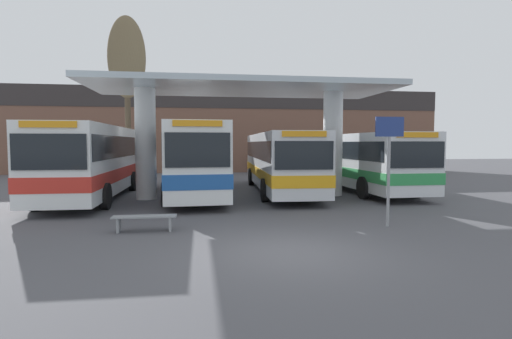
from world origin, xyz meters
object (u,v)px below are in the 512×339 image
Objects in this scene: transit_bus_left_bay at (92,159)px; transit_bus_far_right_bay at (359,159)px; transit_bus_center_bay at (193,157)px; poplar_tree_behind_left at (127,60)px; transit_bus_right_bay at (279,159)px; waiting_bench_near_pillar at (145,220)px; info_sign_platform at (389,149)px; parked_car_street at (291,161)px.

transit_bus_left_bay reaches higher than transit_bus_far_right_bay.
transit_bus_center_bay is 7.57m from poplar_tree_behind_left.
transit_bus_right_bay is 1.06× the size of transit_bus_far_right_bay.
poplar_tree_behind_left is (-12.68, 2.86, 5.56)m from transit_bus_far_right_bay.
transit_bus_right_bay is (9.08, 1.47, -0.14)m from transit_bus_left_bay.
transit_bus_center_bay is 8.29m from waiting_bench_near_pillar.
transit_bus_left_bay is 3.16× the size of info_sign_platform.
parked_car_street is at bearing 36.61° from poplar_tree_behind_left.
waiting_bench_near_pillar is (-1.33, -8.04, -1.54)m from transit_bus_center_bay.
parked_car_street is (11.65, 8.65, -6.19)m from poplar_tree_behind_left.
info_sign_platform is 0.79× the size of parked_car_street.
transit_bus_left_bay is at bearing 113.52° from waiting_bench_near_pillar.
info_sign_platform reaches higher than waiting_bench_near_pillar.
transit_bus_far_right_bay is 2.73× the size of parked_car_street.
transit_bus_left_bay reaches higher than waiting_bench_near_pillar.
transit_bus_right_bay is at bearing -170.23° from transit_bus_left_bay.
transit_bus_right_bay is at bearing 56.73° from waiting_bench_near_pillar.
transit_bus_right_bay is 6.70× the size of waiting_bench_near_pillar.
info_sign_platform is at bearing 144.19° from transit_bus_left_bay.
info_sign_platform is at bearing -51.64° from poplar_tree_behind_left.
transit_bus_right_bay is 9.39m from info_sign_platform.
transit_bus_center_bay is 10.32m from info_sign_platform.
poplar_tree_behind_left is at bearing 101.18° from waiting_bench_near_pillar.
parked_car_street is (3.46, 11.63, -0.64)m from transit_bus_right_bay.
transit_bus_far_right_bay is at bearing 72.23° from info_sign_platform.
poplar_tree_behind_left reaches higher than transit_bus_center_bay.
transit_bus_left_bay is 4.61m from transit_bus_center_bay.
transit_bus_far_right_bay is (13.57, 1.59, -0.14)m from transit_bus_left_bay.
transit_bus_left_bay is 0.87× the size of transit_bus_right_bay.
transit_bus_far_right_bay is 13.78m from waiting_bench_near_pillar.
transit_bus_right_bay is 4.49m from transit_bus_far_right_bay.
parked_car_street is at bearing -85.34° from transit_bus_far_right_bay.
info_sign_platform reaches higher than parked_car_street.
waiting_bench_near_pillar is at bearing 59.57° from transit_bus_right_bay.
transit_bus_left_bay is 9.20m from transit_bus_right_bay.
info_sign_platform is (7.33, -0.35, 2.03)m from waiting_bench_near_pillar.
transit_bus_right_bay is 10.33m from poplar_tree_behind_left.
transit_bus_center_bay is 0.98× the size of transit_bus_far_right_bay.
transit_bus_left_bay is at bearing 143.64° from info_sign_platform.
transit_bus_left_bay is 0.92× the size of transit_bus_far_right_bay.
parked_car_street is at bearing -124.84° from transit_bus_center_bay.
waiting_bench_near_pillar is 22.55m from parked_car_street.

